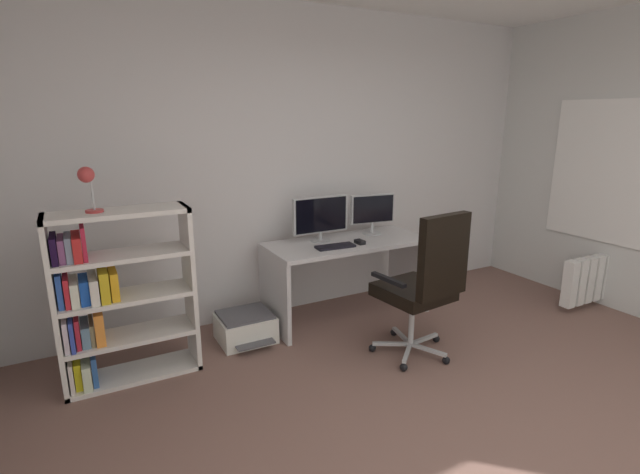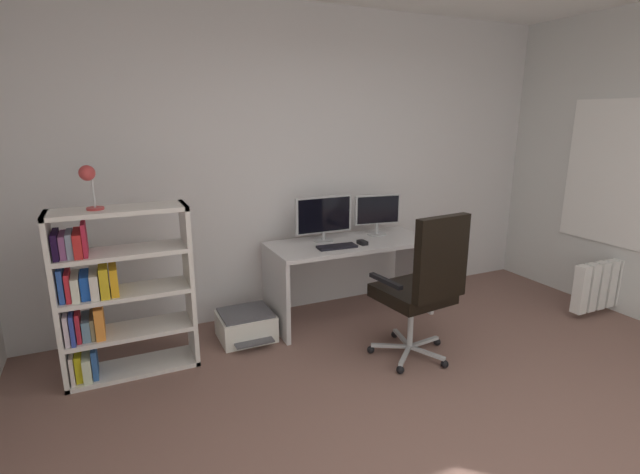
{
  "view_description": "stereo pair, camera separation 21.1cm",
  "coord_description": "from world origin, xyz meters",
  "px_view_note": "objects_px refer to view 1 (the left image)",
  "views": [
    {
      "loc": [
        -1.94,
        -1.38,
        1.82
      ],
      "look_at": [
        -0.23,
        1.79,
        0.88
      ],
      "focal_mm": 26.24,
      "sensor_mm": 36.0,
      "label": 1
    },
    {
      "loc": [
        -1.75,
        -1.48,
        1.82
      ],
      "look_at": [
        -0.23,
        1.79,
        0.88
      ],
      "focal_mm": 26.24,
      "sensor_mm": 36.0,
      "label": 2
    }
  ],
  "objects_px": {
    "desk": "(347,261)",
    "keyboard": "(336,246)",
    "monitor_secondary": "(373,211)",
    "bookshelf": "(110,300)",
    "monitor_main": "(321,216)",
    "printer": "(246,327)",
    "desk_lamp": "(87,181)",
    "computer_mouse": "(360,242)",
    "office_chair": "(425,281)",
    "radiator": "(595,278)"
  },
  "relations": [
    {
      "from": "desk",
      "to": "keyboard",
      "type": "height_order",
      "value": "keyboard"
    },
    {
      "from": "monitor_secondary",
      "to": "bookshelf",
      "type": "bearing_deg",
      "value": -173.01
    },
    {
      "from": "monitor_main",
      "to": "printer",
      "type": "distance_m",
      "value": 1.16
    },
    {
      "from": "desk",
      "to": "desk_lamp",
      "type": "height_order",
      "value": "desk_lamp"
    },
    {
      "from": "keyboard",
      "to": "computer_mouse",
      "type": "height_order",
      "value": "computer_mouse"
    },
    {
      "from": "monitor_secondary",
      "to": "computer_mouse",
      "type": "bearing_deg",
      "value": -140.44
    },
    {
      "from": "monitor_main",
      "to": "keyboard",
      "type": "height_order",
      "value": "monitor_main"
    },
    {
      "from": "office_chair",
      "to": "printer",
      "type": "relative_size",
      "value": 2.44
    },
    {
      "from": "office_chair",
      "to": "radiator",
      "type": "bearing_deg",
      "value": 0.47
    },
    {
      "from": "desk",
      "to": "keyboard",
      "type": "bearing_deg",
      "value": -145.46
    },
    {
      "from": "desk",
      "to": "monitor_main",
      "type": "bearing_deg",
      "value": 153.16
    },
    {
      "from": "office_chair",
      "to": "radiator",
      "type": "height_order",
      "value": "office_chair"
    },
    {
      "from": "monitor_main",
      "to": "bookshelf",
      "type": "distance_m",
      "value": 1.84
    },
    {
      "from": "desk",
      "to": "radiator",
      "type": "relative_size",
      "value": 1.7
    },
    {
      "from": "keyboard",
      "to": "desk_lamp",
      "type": "distance_m",
      "value": 1.97
    },
    {
      "from": "desk_lamp",
      "to": "keyboard",
      "type": "bearing_deg",
      "value": 1.15
    },
    {
      "from": "computer_mouse",
      "to": "bookshelf",
      "type": "distance_m",
      "value": 2.05
    },
    {
      "from": "keyboard",
      "to": "office_chair",
      "type": "bearing_deg",
      "value": -66.74
    },
    {
      "from": "keyboard",
      "to": "monitor_secondary",
      "type": "bearing_deg",
      "value": 28.27
    },
    {
      "from": "office_chair",
      "to": "printer",
      "type": "height_order",
      "value": "office_chair"
    },
    {
      "from": "desk",
      "to": "desk_lamp",
      "type": "xyz_separation_m",
      "value": [
        -2.05,
        -0.18,
        0.88
      ]
    },
    {
      "from": "keyboard",
      "to": "computer_mouse",
      "type": "relative_size",
      "value": 3.4
    },
    {
      "from": "keyboard",
      "to": "desk_lamp",
      "type": "height_order",
      "value": "desk_lamp"
    },
    {
      "from": "desk",
      "to": "monitor_main",
      "type": "height_order",
      "value": "monitor_main"
    },
    {
      "from": "bookshelf",
      "to": "printer",
      "type": "xyz_separation_m",
      "value": [
        1.0,
        0.14,
        -0.48
      ]
    },
    {
      "from": "desk_lamp",
      "to": "printer",
      "type": "height_order",
      "value": "desk_lamp"
    },
    {
      "from": "keyboard",
      "to": "radiator",
      "type": "xyz_separation_m",
      "value": [
        2.47,
        -0.8,
        -0.45
      ]
    },
    {
      "from": "monitor_secondary",
      "to": "office_chair",
      "type": "bearing_deg",
      "value": -103.46
    },
    {
      "from": "desk",
      "to": "monitor_secondary",
      "type": "height_order",
      "value": "monitor_secondary"
    },
    {
      "from": "desk_lamp",
      "to": "desk",
      "type": "bearing_deg",
      "value": 4.96
    },
    {
      "from": "desk",
      "to": "monitor_secondary",
      "type": "bearing_deg",
      "value": 17.69
    },
    {
      "from": "computer_mouse",
      "to": "office_chair",
      "type": "bearing_deg",
      "value": -89.76
    },
    {
      "from": "bookshelf",
      "to": "monitor_main",
      "type": "bearing_deg",
      "value": 9.15
    },
    {
      "from": "radiator",
      "to": "desk_lamp",
      "type": "bearing_deg",
      "value": 169.95
    },
    {
      "from": "desk",
      "to": "bookshelf",
      "type": "bearing_deg",
      "value": -174.92
    },
    {
      "from": "desk",
      "to": "radiator",
      "type": "distance_m",
      "value": 2.47
    },
    {
      "from": "bookshelf",
      "to": "computer_mouse",
      "type": "bearing_deg",
      "value": 1.14
    },
    {
      "from": "computer_mouse",
      "to": "bookshelf",
      "type": "xyz_separation_m",
      "value": [
        -2.04,
        -0.04,
        -0.14
      ]
    },
    {
      "from": "keyboard",
      "to": "bookshelf",
      "type": "bearing_deg",
      "value": -175.1
    },
    {
      "from": "radiator",
      "to": "monitor_main",
      "type": "bearing_deg",
      "value": 157.05
    },
    {
      "from": "monitor_secondary",
      "to": "bookshelf",
      "type": "relative_size",
      "value": 0.36
    },
    {
      "from": "desk_lamp",
      "to": "printer",
      "type": "distance_m",
      "value": 1.67
    },
    {
      "from": "computer_mouse",
      "to": "desk_lamp",
      "type": "height_order",
      "value": "desk_lamp"
    },
    {
      "from": "keyboard",
      "to": "bookshelf",
      "type": "relative_size",
      "value": 0.28
    },
    {
      "from": "monitor_main",
      "to": "printer",
      "type": "height_order",
      "value": "monitor_main"
    },
    {
      "from": "printer",
      "to": "office_chair",
      "type": "bearing_deg",
      "value": -40.31
    },
    {
      "from": "monitor_main",
      "to": "monitor_secondary",
      "type": "height_order",
      "value": "monitor_main"
    },
    {
      "from": "monitor_main",
      "to": "radiator",
      "type": "distance_m",
      "value": 2.78
    },
    {
      "from": "keyboard",
      "to": "office_chair",
      "type": "xyz_separation_m",
      "value": [
        0.29,
        -0.82,
        -0.1
      ]
    },
    {
      "from": "monitor_main",
      "to": "computer_mouse",
      "type": "relative_size",
      "value": 5.39
    }
  ]
}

